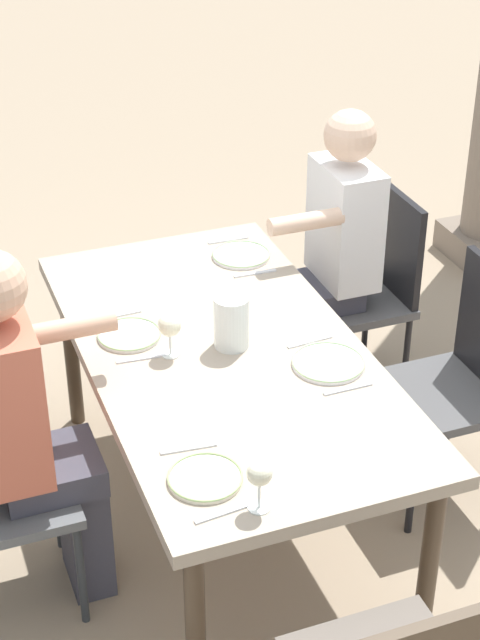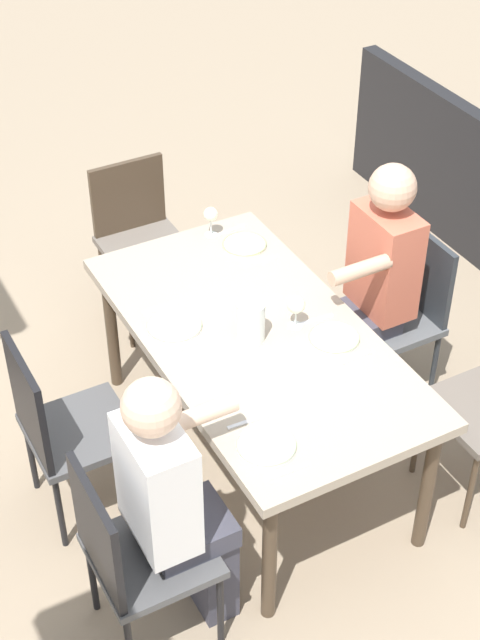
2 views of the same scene
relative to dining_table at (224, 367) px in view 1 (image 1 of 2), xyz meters
The scene contains 21 objects.
ground_plane 0.69m from the dining_table, ahead, with size 16.00×16.00×0.00m, color gray.
dining_table is the anchor object (origin of this frame).
chair_west_north 1.10m from the dining_table, 125.75° to the left, with size 0.44×0.44×0.91m.
chair_mid_north 0.91m from the dining_table, 82.62° to the left, with size 0.44×0.44×0.93m.
diner_woman_green 0.70m from the dining_table, 80.80° to the right, with size 0.35×0.50×1.33m.
diner_man_white 0.94m from the dining_table, 132.41° to the left, with size 0.35×0.49×1.30m.
plate_0 0.68m from the dining_table, 154.27° to the left, with size 0.23×0.23×0.02m.
fork_0 0.82m from the dining_table, 158.84° to the left, with size 0.02×0.17×0.01m, color silver.
spoon_0 0.55m from the dining_table, 147.44° to the left, with size 0.02×0.17×0.01m, color silver.
plate_1 0.35m from the dining_table, 124.93° to the right, with size 0.22×0.22×0.02m.
wine_glass_1 0.26m from the dining_table, 101.54° to the right, with size 0.08×0.08×0.16m.
fork_1 0.45m from the dining_table, 141.08° to the right, with size 0.02×0.17×0.01m, color silver.
spoon_1 0.29m from the dining_table, 99.00° to the right, with size 0.02×0.17×0.01m, color silver.
plate_2 0.37m from the dining_table, 54.47° to the left, with size 0.24×0.24×0.02m.
fork_2 0.31m from the dining_table, 78.60° to the left, with size 0.02×0.17×0.01m, color silver.
spoon_2 0.47m from the dining_table, 39.19° to the left, with size 0.02×0.17×0.01m, color silver.
plate_3 0.68m from the dining_table, 24.40° to the right, with size 0.22×0.22×0.02m.
wine_glass_3 0.82m from the dining_table, 13.04° to the right, with size 0.07×0.07×0.16m.
fork_3 0.55m from the dining_table, 30.90° to the right, with size 0.02×0.17×0.01m, color silver.
spoon_3 0.82m from the dining_table, 20.06° to the right, with size 0.02×0.17×0.01m, color silver.
water_pitcher 0.16m from the dining_table, 117.83° to the left, with size 0.12×0.12×0.19m.
Camera 1 is at (2.79, -0.99, 2.68)m, focal length 58.35 mm.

